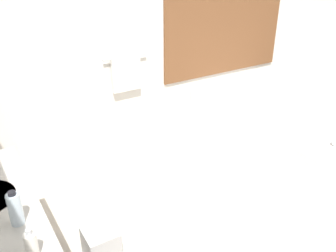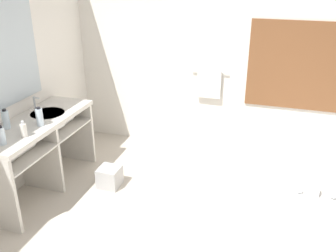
{
  "view_description": "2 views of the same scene",
  "coord_description": "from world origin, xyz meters",
  "views": [
    {
      "loc": [
        -1.88,
        -1.31,
        2.26
      ],
      "look_at": [
        -0.49,
        0.98,
        0.9
      ],
      "focal_mm": 40.0,
      "sensor_mm": 36.0,
      "label": 1
    },
    {
      "loc": [
        0.63,
        -2.61,
        2.46
      ],
      "look_at": [
        -0.55,
        1.12,
        0.75
      ],
      "focal_mm": 40.0,
      "sensor_mm": 36.0,
      "label": 2
    }
  ],
  "objects": [
    {
      "name": "soap_dispenser",
      "position": [
        -1.75,
        0.17,
        0.95
      ],
      "size": [
        0.06,
        0.06,
        0.17
      ],
      "color": "white",
      "rests_on": "vanity_counter"
    },
    {
      "name": "wall_back_with_blinds",
      "position": [
        0.04,
        2.23,
        1.35
      ],
      "size": [
        7.4,
        0.13,
        2.7
      ],
      "color": "white",
      "rests_on": "ground_plane"
    },
    {
      "name": "bathtub",
      "position": [
        1.04,
        1.25,
        0.33
      ],
      "size": [
        0.95,
        1.88,
        0.71
      ],
      "color": "white",
      "rests_on": "ground_plane"
    },
    {
      "name": "waste_bin",
      "position": [
        -1.19,
        0.84,
        0.12
      ],
      "size": [
        0.25,
        0.25,
        0.24
      ],
      "color": "#B2B2B2",
      "rests_on": "ground_plane"
    },
    {
      "name": "water_bottle_1",
      "position": [
        -1.76,
        0.46,
        0.97
      ],
      "size": [
        0.07,
        0.07,
        0.21
      ],
      "color": "silver",
      "rests_on": "vanity_counter"
    }
  ]
}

